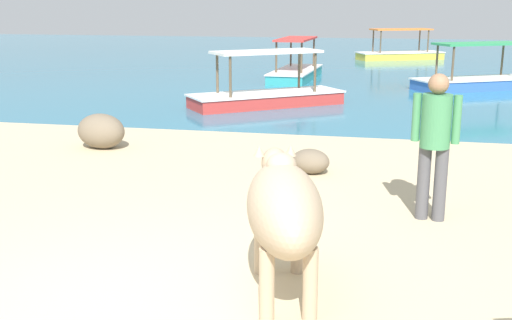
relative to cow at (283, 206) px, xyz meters
The scene contains 10 objects.
sand_beach 1.44m from the cow, 149.86° to the right, with size 18.00×14.00×0.04m, color #CCB78E.
water_surface 21.43m from the cow, 92.82° to the left, with size 60.00×36.00×0.03m, color teal.
cow is the anchor object (origin of this frame).
person_standing 2.50m from the cow, 58.62° to the left, with size 0.51×0.32×1.62m.
shore_rock_large 3.85m from the cow, 93.72° to the left, with size 0.55×0.44×0.34m, color #756651.
shore_rock_medium 6.04m from the cow, 129.41° to the left, with size 0.84×0.61×0.57m, color #756651.
boat_teal 15.23m from the cow, 98.09° to the left, with size 1.33×3.72×1.29m.
boat_yellow 23.14m from the cow, 87.17° to the left, with size 3.81×2.61×1.29m.
boat_blue 14.18m from the cow, 77.04° to the left, with size 3.77×2.79×1.29m.
boat_red 9.91m from the cow, 101.84° to the left, with size 3.62×3.14×1.29m.
Camera 1 is at (1.85, -4.18, 2.39)m, focal length 44.35 mm.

